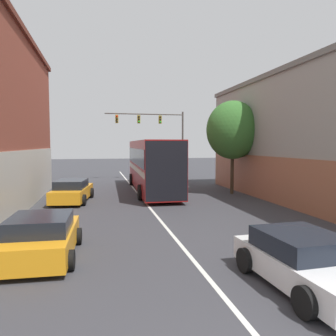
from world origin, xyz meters
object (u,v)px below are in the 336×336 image
Objects in this scene: bus at (152,163)px; hatchback_foreground at (305,261)px; traffic_signal_gantry at (158,129)px; street_tree_near at (233,130)px; parked_car_left_near at (72,191)px; parked_car_left_mid at (42,238)px.

hatchback_foreground is at bearing -175.04° from bus.
bus reaches higher than hatchback_foreground.
street_tree_near is at bearing -72.64° from traffic_signal_gantry.
street_tree_near is at bearing -76.29° from parked_car_left_near.
parked_car_left_mid is (-5.68, -13.62, -1.47)m from bus.
traffic_signal_gantry reaches higher than bus.
parked_car_left_near is (-5.52, -3.47, -1.45)m from bus.
parked_car_left_near is at bearing 0.91° from parked_car_left_mid.
parked_car_left_near is at bearing -122.41° from traffic_signal_gantry.
street_tree_near reaches higher than bus.
parked_car_left_near is (-6.49, 13.63, 0.03)m from hatchback_foreground.
bus is at bearing 156.20° from street_tree_near.
bus is 3.06× the size of hatchback_foreground.
street_tree_near is (5.38, -2.37, 2.40)m from bus.
hatchback_foreground is at bearing -92.34° from traffic_signal_gantry.
parked_car_left_mid is at bearing -109.26° from traffic_signal_gantry.
bus is at bearing -49.89° from parked_car_left_near.
parked_car_left_near is 14.72m from traffic_signal_gantry.
parked_car_left_mid is (-0.16, -10.15, -0.02)m from parked_car_left_near.
hatchback_foreground is (0.97, -17.10, -1.48)m from bus.
parked_car_left_near is 11.60m from street_tree_near.
parked_car_left_near is at bearing 123.85° from bus.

